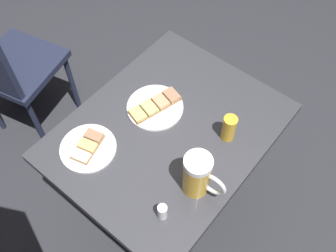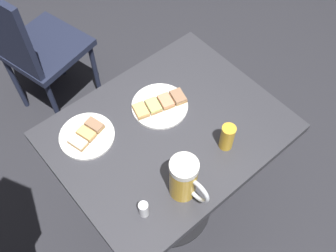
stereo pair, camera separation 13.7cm
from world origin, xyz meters
TOP-DOWN VIEW (x-y plane):
  - ground_plane at (0.00, 0.00)m, footprint 6.00×6.00m
  - cafe_table at (0.00, 0.00)m, footprint 0.65×0.81m
  - plate_near at (0.10, -0.04)m, footprint 0.21×0.21m
  - plate_far at (0.16, 0.24)m, footprint 0.20×0.20m
  - beer_mug at (-0.22, 0.12)m, footprint 0.15×0.09m
  - beer_glass_small at (-0.18, -0.11)m, footprint 0.05×0.05m
  - salt_shaker at (-0.19, 0.26)m, footprint 0.03×0.03m
  - cafe_chair at (0.92, 0.11)m, footprint 0.46×0.46m

SIDE VIEW (x-z plane):
  - ground_plane at x=0.00m, z-range 0.00..0.00m
  - cafe_chair at x=0.92m, z-range 0.07..0.95m
  - cafe_table at x=0.00m, z-range 0.20..0.92m
  - plate_far at x=0.16m, z-range 0.71..0.74m
  - plate_near at x=0.10m, z-range 0.71..0.74m
  - salt_shaker at x=-0.19m, z-range 0.72..0.78m
  - beer_glass_small at x=-0.18m, z-range 0.72..0.83m
  - beer_mug at x=-0.22m, z-range 0.72..0.89m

